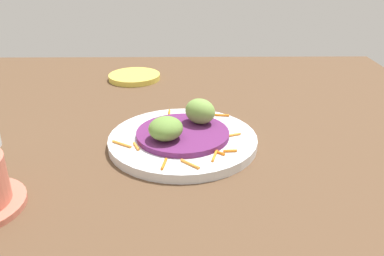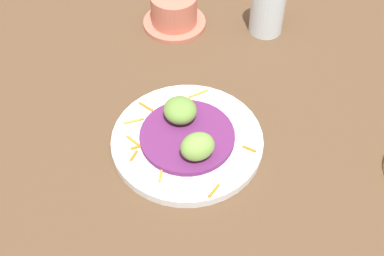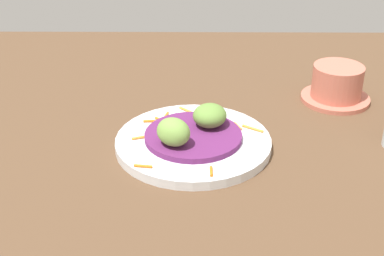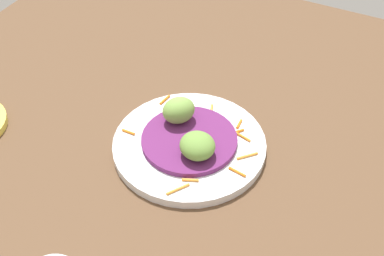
# 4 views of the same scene
# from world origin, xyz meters

# --- Properties ---
(table_surface) EXTENTS (1.10, 1.10, 0.02)m
(table_surface) POSITION_xyz_m (0.00, 0.00, 0.01)
(table_surface) COLOR brown
(table_surface) RESTS_ON ground
(main_plate) EXTENTS (0.24, 0.24, 0.01)m
(main_plate) POSITION_xyz_m (0.03, 0.00, 0.03)
(main_plate) COLOR silver
(main_plate) RESTS_ON table_surface
(cabbage_bed) EXTENTS (0.15, 0.15, 0.01)m
(cabbage_bed) POSITION_xyz_m (0.03, 0.00, 0.04)
(cabbage_bed) COLOR #60235B
(cabbage_bed) RESTS_ON main_plate
(carrot_garnish) EXTENTS (0.20, 0.21, 0.00)m
(carrot_garnish) POSITION_xyz_m (0.03, -0.03, 0.04)
(carrot_garnish) COLOR orange
(carrot_garnish) RESTS_ON main_plate
(guac_scoop_left) EXTENTS (0.07, 0.07, 0.03)m
(guac_scoop_left) POSITION_xyz_m (-0.00, -0.03, 0.06)
(guac_scoop_left) COLOR olive
(guac_scoop_left) RESTS_ON cabbage_bed
(guac_scoop_center) EXTENTS (0.07, 0.07, 0.04)m
(guac_scoop_center) POSITION_xyz_m (0.05, 0.03, 0.06)
(guac_scoop_center) COLOR #759E47
(guac_scoop_center) RESTS_ON cabbage_bed
(side_plate_small) EXTENTS (0.12, 0.12, 0.01)m
(side_plate_small) POSITION_xyz_m (-0.09, 0.34, 0.03)
(side_plate_small) COLOR #E0CC4C
(side_plate_small) RESTS_ON table_surface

